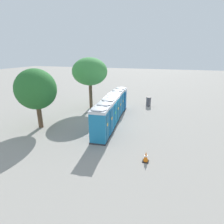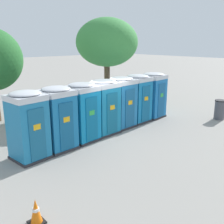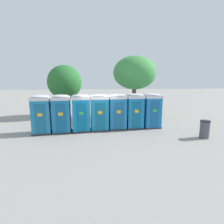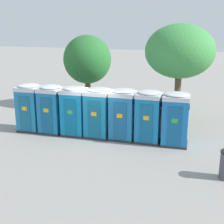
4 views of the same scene
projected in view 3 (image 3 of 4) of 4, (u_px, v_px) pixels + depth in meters
name	position (u px, v px, depth m)	size (l,w,h in m)	color
ground_plane	(100.00, 130.00, 12.48)	(120.00, 120.00, 0.00)	gray
portapotty_0	(41.00, 114.00, 11.43)	(1.31, 1.31, 2.54)	#2D2D33
portapotty_1	(62.00, 113.00, 11.67)	(1.25, 1.25, 2.54)	#2D2D33
portapotty_2	(81.00, 113.00, 11.94)	(1.30, 1.30, 2.54)	#2D2D33
portapotty_3	(99.00, 112.00, 12.20)	(1.27, 1.24, 2.54)	#2D2D33
portapotty_4	(117.00, 111.00, 12.48)	(1.28, 1.25, 2.54)	#2D2D33
portapotty_5	(134.00, 111.00, 12.72)	(1.24, 1.24, 2.54)	#2D2D33
portapotty_6	(151.00, 110.00, 12.88)	(1.34, 1.31, 2.54)	#2D2D33
street_tree_0	(135.00, 73.00, 15.62)	(3.81, 3.81, 5.62)	brown
street_tree_1	(65.00, 82.00, 16.74)	(3.22, 3.22, 4.92)	brown
trash_can	(205.00, 129.00, 10.56)	(0.58, 0.58, 1.08)	#4C4C54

